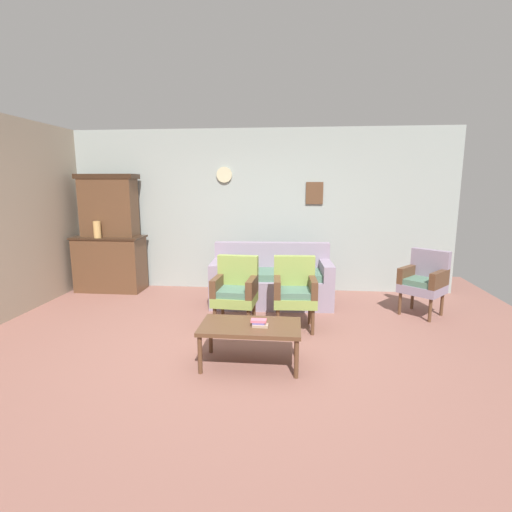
% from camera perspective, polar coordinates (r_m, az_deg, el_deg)
% --- Properties ---
extents(ground_plane, '(7.68, 7.68, 0.00)m').
position_cam_1_polar(ground_plane, '(4.40, -2.50, -13.67)').
color(ground_plane, '#84564C').
extents(wall_back_with_decor, '(6.40, 0.09, 2.70)m').
position_cam_1_polar(wall_back_with_decor, '(6.64, 0.64, 6.64)').
color(wall_back_with_decor, '#939E99').
rests_on(wall_back_with_decor, ground).
extents(side_cabinet, '(1.16, 0.55, 0.93)m').
position_cam_1_polar(side_cabinet, '(7.08, -20.50, -1.02)').
color(side_cabinet, brown).
rests_on(side_cabinet, ground).
extents(cabinet_upper_hutch, '(0.99, 0.38, 1.03)m').
position_cam_1_polar(cabinet_upper_hutch, '(7.04, -20.73, 6.99)').
color(cabinet_upper_hutch, brown).
rests_on(cabinet_upper_hutch, side_cabinet).
extents(vase_on_cabinet, '(0.12, 0.12, 0.27)m').
position_cam_1_polar(vase_on_cabinet, '(6.88, -22.21, 3.60)').
color(vase_on_cabinet, tan).
rests_on(vase_on_cabinet, side_cabinet).
extents(floral_couch, '(1.82, 0.89, 0.90)m').
position_cam_1_polar(floral_couch, '(5.94, 2.28, -3.86)').
color(floral_couch, gray).
rests_on(floral_couch, ground).
extents(armchair_row_middle, '(0.55, 0.53, 0.90)m').
position_cam_1_polar(armchair_row_middle, '(4.93, -3.01, -4.82)').
color(armchair_row_middle, '#849947').
rests_on(armchair_row_middle, ground).
extents(armchair_by_doorway, '(0.55, 0.52, 0.90)m').
position_cam_1_polar(armchair_by_doorway, '(4.92, 5.67, -4.90)').
color(armchair_by_doorway, '#849947').
rests_on(armchair_by_doorway, ground).
extents(wingback_chair_by_fireplace, '(0.71, 0.71, 0.90)m').
position_cam_1_polar(wingback_chair_by_fireplace, '(5.87, 23.38, -3.18)').
color(wingback_chair_by_fireplace, gray).
rests_on(wingback_chair_by_fireplace, ground).
extents(coffee_table, '(1.00, 0.56, 0.42)m').
position_cam_1_polar(coffee_table, '(3.96, -0.82, -10.62)').
color(coffee_table, brown).
rests_on(coffee_table, ground).
extents(book_stack_on_table, '(0.17, 0.11, 0.07)m').
position_cam_1_polar(book_stack_on_table, '(3.89, 0.49, -9.77)').
color(book_stack_on_table, tan).
rests_on(book_stack_on_table, coffee_table).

